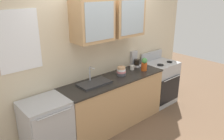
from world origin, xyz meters
name	(u,v)px	position (x,y,z in m)	size (l,w,h in m)	color
ground_plane	(114,124)	(0.00, 0.00, 0.00)	(10.00, 10.00, 0.00)	brown
back_wall_unit	(103,46)	(-0.01, 0.29, 1.41)	(4.26, 0.46, 2.55)	beige
counter	(114,102)	(0.00, 0.00, 0.45)	(1.96, 0.58, 0.90)	tan
stove_range	(159,82)	(1.29, 0.00, 0.46)	(0.68, 0.59, 1.08)	#ADAFB5
sink_faucet	(94,83)	(-0.41, 0.03, 0.92)	(0.52, 0.29, 0.27)	#2D2D30
bowl_stack	(121,71)	(0.19, 0.03, 0.97)	(0.17, 0.17, 0.15)	#4C4C54
vase	(144,64)	(0.67, -0.08, 1.02)	(0.11, 0.11, 0.24)	#BF4C19
cup_near_sink	(132,67)	(0.54, 0.10, 0.95)	(0.11, 0.08, 0.09)	silver
dishwasher	(47,130)	(-1.28, 0.00, 0.45)	(0.63, 0.57, 0.90)	#ADAFB5
coffee_maker	(135,61)	(0.75, 0.22, 1.01)	(0.17, 0.20, 0.29)	#B7B7BC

